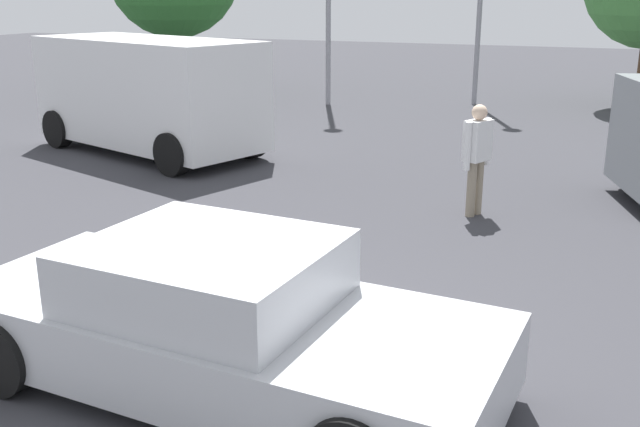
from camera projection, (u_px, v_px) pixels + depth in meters
name	position (u px, v px, depth m)	size (l,w,h in m)	color
ground_plane	(217.00, 364.00, 6.25)	(80.00, 80.00, 0.00)	#38383D
sedan_foreground	(219.00, 321.00, 5.75)	(4.53, 2.12, 1.22)	#B7BABF
van_white	(148.00, 92.00, 14.13)	(5.27, 3.38, 2.21)	white
pedestrian	(477.00, 151.00, 10.15)	(0.38, 0.53, 1.58)	gray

